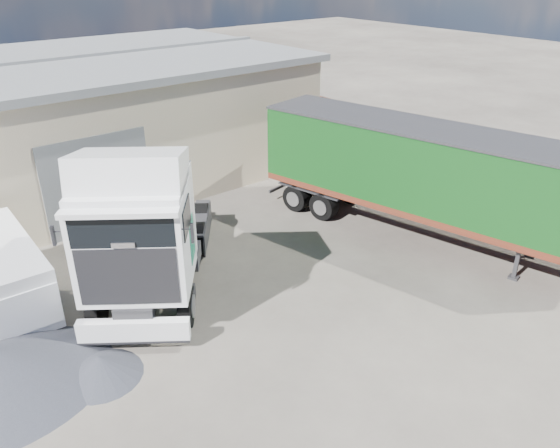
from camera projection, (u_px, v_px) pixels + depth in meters
ground at (325, 334)px, 14.91m from camera, size 120.00×120.00×0.00m
brick_boundary_wall at (418, 150)px, 25.05m from camera, size 0.35×26.00×2.50m
tractor_unit at (144, 236)px, 15.56m from camera, size 6.69×7.58×5.03m
box_trailer at (420, 170)px, 19.24m from camera, size 5.07×12.50×4.07m
panel_van at (0, 278)px, 15.57m from camera, size 2.18×5.00×2.02m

